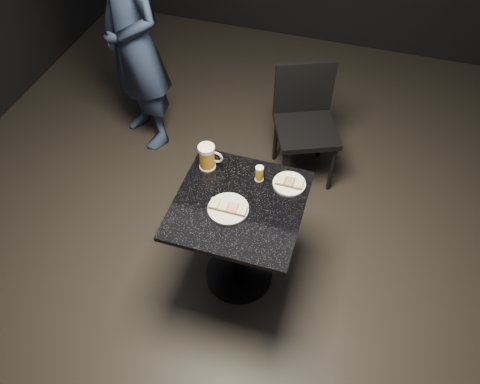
{
  "coord_description": "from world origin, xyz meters",
  "views": [
    {
      "loc": [
        0.48,
        -1.54,
        2.71
      ],
      "look_at": [
        0.0,
        0.02,
        0.82
      ],
      "focal_mm": 35.0,
      "sensor_mm": 36.0,
      "label": 1
    }
  ],
  "objects_px": {
    "plate_small": "(289,184)",
    "beer_mug": "(207,157)",
    "beer_tumbler": "(259,174)",
    "chair": "(305,118)",
    "table": "(239,229)",
    "plate_large": "(228,209)",
    "patron": "(134,41)"
  },
  "relations": [
    {
      "from": "plate_small",
      "to": "chair",
      "type": "height_order",
      "value": "chair"
    },
    {
      "from": "plate_large",
      "to": "beer_mug",
      "type": "distance_m",
      "value": 0.35
    },
    {
      "from": "patron",
      "to": "beer_mug",
      "type": "height_order",
      "value": "patron"
    },
    {
      "from": "beer_tumbler",
      "to": "table",
      "type": "bearing_deg",
      "value": -106.17
    },
    {
      "from": "plate_large",
      "to": "chair",
      "type": "distance_m",
      "value": 1.2
    },
    {
      "from": "table",
      "to": "beer_mug",
      "type": "height_order",
      "value": "beer_mug"
    },
    {
      "from": "plate_large",
      "to": "plate_small",
      "type": "distance_m",
      "value": 0.38
    },
    {
      "from": "table",
      "to": "chair",
      "type": "height_order",
      "value": "chair"
    },
    {
      "from": "beer_mug",
      "to": "chair",
      "type": "height_order",
      "value": "beer_mug"
    },
    {
      "from": "plate_small",
      "to": "chair",
      "type": "bearing_deg",
      "value": 94.59
    },
    {
      "from": "beer_tumbler",
      "to": "chair",
      "type": "relative_size",
      "value": 0.11
    },
    {
      "from": "beer_mug",
      "to": "beer_tumbler",
      "type": "bearing_deg",
      "value": -1.89
    },
    {
      "from": "plate_large",
      "to": "chair",
      "type": "xyz_separation_m",
      "value": [
        0.2,
        1.16,
        -0.25
      ]
    },
    {
      "from": "beer_mug",
      "to": "plate_small",
      "type": "bearing_deg",
      "value": 0.11
    },
    {
      "from": "beer_mug",
      "to": "beer_tumbler",
      "type": "height_order",
      "value": "beer_mug"
    },
    {
      "from": "patron",
      "to": "chair",
      "type": "distance_m",
      "value": 1.35
    },
    {
      "from": "beer_tumbler",
      "to": "chair",
      "type": "height_order",
      "value": "chair"
    },
    {
      "from": "plate_small",
      "to": "beer_mug",
      "type": "relative_size",
      "value": 1.17
    },
    {
      "from": "beer_tumbler",
      "to": "plate_large",
      "type": "bearing_deg",
      "value": -110.83
    },
    {
      "from": "plate_small",
      "to": "beer_mug",
      "type": "xyz_separation_m",
      "value": [
        -0.48,
        -0.0,
        0.07
      ]
    },
    {
      "from": "plate_large",
      "to": "beer_mug",
      "type": "relative_size",
      "value": 1.4
    },
    {
      "from": "beer_tumbler",
      "to": "chair",
      "type": "xyz_separation_m",
      "value": [
        0.1,
        0.9,
        -0.3
      ]
    },
    {
      "from": "plate_small",
      "to": "beer_mug",
      "type": "height_order",
      "value": "beer_mug"
    },
    {
      "from": "plate_large",
      "to": "plate_small",
      "type": "bearing_deg",
      "value": 45.03
    },
    {
      "from": "plate_large",
      "to": "chair",
      "type": "relative_size",
      "value": 0.25
    },
    {
      "from": "beer_mug",
      "to": "chair",
      "type": "relative_size",
      "value": 0.18
    },
    {
      "from": "beer_mug",
      "to": "chair",
      "type": "distance_m",
      "value": 1.03
    },
    {
      "from": "chair",
      "to": "plate_large",
      "type": "bearing_deg",
      "value": -99.82
    },
    {
      "from": "plate_small",
      "to": "table",
      "type": "height_order",
      "value": "plate_small"
    },
    {
      "from": "beer_tumbler",
      "to": "chair",
      "type": "distance_m",
      "value": 0.95
    },
    {
      "from": "beer_tumbler",
      "to": "patron",
      "type": "bearing_deg",
      "value": 142.82
    },
    {
      "from": "plate_large",
      "to": "patron",
      "type": "bearing_deg",
      "value": 133.18
    }
  ]
}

